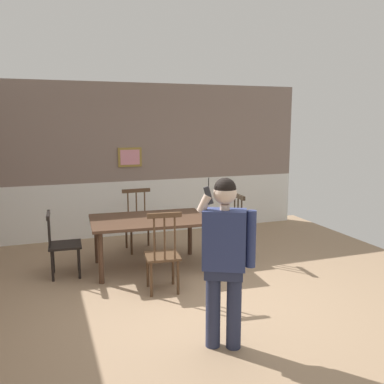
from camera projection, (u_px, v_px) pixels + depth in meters
ground_plane at (199, 304)px, 4.97m from camera, size 7.37×7.37×0.00m
room_back_partition at (136, 163)px, 7.85m from camera, size 6.56×0.17×2.81m
dining_table at (149, 224)px, 6.09m from camera, size 1.73×1.16×0.74m
chair_near_window at (139, 221)px, 6.99m from camera, size 0.49×0.49×1.00m
chair_by_doorway at (62, 244)px, 5.79m from camera, size 0.46×0.46×0.91m
chair_at_table_head at (228, 230)px, 6.45m from camera, size 0.45×0.45×1.03m
chair_opposite_corner at (163, 254)px, 5.25m from camera, size 0.46×0.46×1.05m
person_figure at (225, 253)px, 3.88m from camera, size 0.51×0.37×1.63m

